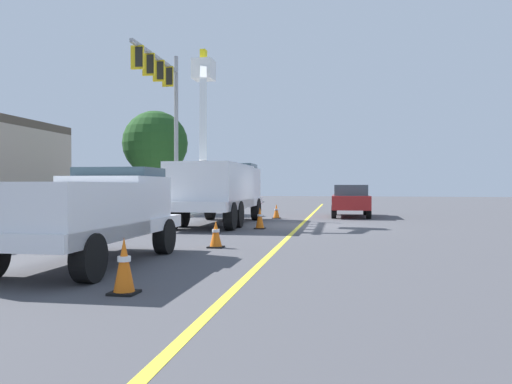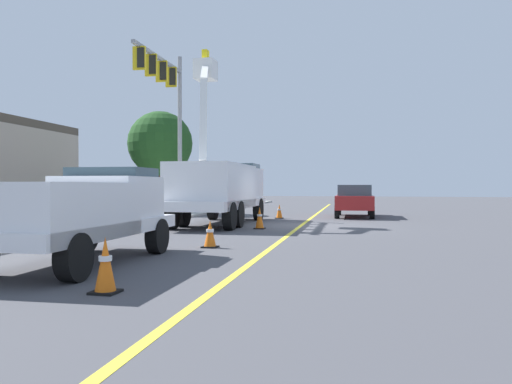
% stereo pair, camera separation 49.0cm
% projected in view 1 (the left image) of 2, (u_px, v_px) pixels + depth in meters
% --- Properties ---
extents(ground, '(120.00, 120.00, 0.00)m').
position_uv_depth(ground, '(301.00, 225.00, 20.98)').
color(ground, '#47474C').
extents(sidewalk_far_side, '(60.09, 5.86, 0.12)m').
position_uv_depth(sidewalk_far_side, '(122.00, 222.00, 22.30)').
color(sidewalk_far_side, '#9E9E99').
rests_on(sidewalk_far_side, ground).
extents(lane_centre_stripe, '(49.97, 2.05, 0.01)m').
position_uv_depth(lane_centre_stripe, '(301.00, 225.00, 20.98)').
color(lane_centre_stripe, yellow).
rests_on(lane_centre_stripe, ground).
extents(utility_bucket_truck, '(8.29, 2.94, 7.80)m').
position_uv_depth(utility_bucket_truck, '(219.00, 186.00, 21.66)').
color(utility_bucket_truck, white).
rests_on(utility_bucket_truck, ground).
extents(service_pickup_truck, '(5.68, 2.36, 2.06)m').
position_uv_depth(service_pickup_truck, '(89.00, 211.00, 10.44)').
color(service_pickup_truck, white).
rests_on(service_pickup_truck, ground).
extents(passing_minivan, '(4.87, 2.10, 1.69)m').
position_uv_depth(passing_minivan, '(351.00, 198.00, 26.90)').
color(passing_minivan, maroon).
rests_on(passing_minivan, ground).
extents(traffic_cone_leading, '(0.40, 0.40, 0.86)m').
position_uv_depth(traffic_cone_leading, '(124.00, 266.00, 7.63)').
color(traffic_cone_leading, black).
rests_on(traffic_cone_leading, ground).
extents(traffic_cone_mid_front, '(0.40, 0.40, 0.72)m').
position_uv_depth(traffic_cone_mid_front, '(216.00, 234.00, 13.35)').
color(traffic_cone_mid_front, black).
rests_on(traffic_cone_mid_front, ground).
extents(traffic_cone_mid_rear, '(0.40, 0.40, 0.84)m').
position_uv_depth(traffic_cone_mid_rear, '(260.00, 218.00, 19.22)').
color(traffic_cone_mid_rear, black).
rests_on(traffic_cone_mid_rear, ground).
extents(traffic_cone_trailing, '(0.40, 0.40, 0.73)m').
position_uv_depth(traffic_cone_trailing, '(276.00, 211.00, 25.38)').
color(traffic_cone_trailing, black).
rests_on(traffic_cone_trailing, ground).
extents(traffic_signal_mast, '(5.86, 0.71, 8.44)m').
position_uv_depth(traffic_signal_mast, '(164.00, 96.00, 24.64)').
color(traffic_signal_mast, gray).
rests_on(traffic_signal_mast, ground).
extents(street_tree_right, '(3.86, 3.86, 6.11)m').
position_uv_depth(street_tree_right, '(155.00, 144.00, 30.11)').
color(street_tree_right, brown).
rests_on(street_tree_right, ground).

